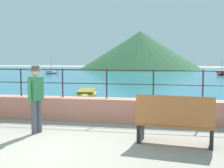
{
  "coord_description": "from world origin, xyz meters",
  "views": [
    {
      "loc": [
        2.52,
        -5.58,
        1.97
      ],
      "look_at": [
        0.78,
        3.7,
        1.1
      ],
      "focal_mm": 47.29,
      "sensor_mm": 36.0,
      "label": 1
    }
  ],
  "objects": [
    {
      "name": "lake_water",
      "position": [
        0.0,
        25.84,
        0.03
      ],
      "size": [
        64.0,
        44.32,
        0.06
      ],
      "primitive_type": "cube",
      "color": "#236B89",
      "rests_on": "ground"
    },
    {
      "name": "ground_plane",
      "position": [
        0.0,
        0.0,
        0.0
      ],
      "size": [
        120.0,
        120.0,
        0.0
      ],
      "primitive_type": "plane",
      "color": "gray"
    },
    {
      "name": "hill_main",
      "position": [
        -1.7,
        41.4,
        3.01
      ],
      "size": [
        19.37,
        19.37,
        6.02
      ],
      "primitive_type": "cone",
      "color": "#285633",
      "rests_on": "ground"
    },
    {
      "name": "boat_3",
      "position": [
        8.25,
        27.52,
        0.26
      ],
      "size": [
        1.7,
        2.47,
        1.58
      ],
      "color": "red",
      "rests_on": "lake_water"
    },
    {
      "name": "boat_2",
      "position": [
        -10.41,
        26.16,
        0.26
      ],
      "size": [
        1.74,
        2.47,
        1.57
      ],
      "color": "white",
      "rests_on": "lake_water"
    },
    {
      "name": "bench_far",
      "position": [
        2.7,
        1.01,
        0.56
      ],
      "size": [
        1.76,
        0.78,
        1.13
      ],
      "color": "#B76633",
      "rests_on": "ground"
    },
    {
      "name": "promenade_wall",
      "position": [
        0.0,
        3.2,
        0.35
      ],
      "size": [
        20.0,
        0.56,
        0.7
      ],
      "primitive_type": "cube",
      "color": "tan",
      "rests_on": "ground"
    },
    {
      "name": "boat_1",
      "position": [
        -1.21,
        7.85,
        0.26
      ],
      "size": [
        1.24,
        2.41,
        0.36
      ],
      "color": "gold",
      "rests_on": "lake_water"
    },
    {
      "name": "railing",
      "position": [
        -0.0,
        3.2,
        1.31
      ],
      "size": [
        18.44,
        0.04,
        0.9
      ],
      "color": "#282623",
      "rests_on": "promenade_wall"
    },
    {
      "name": "person_walking",
      "position": [
        -0.79,
        1.45,
        0.98
      ],
      "size": [
        0.38,
        0.55,
        1.75
      ],
      "color": "#4C4C56",
      "rests_on": "ground"
    }
  ]
}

